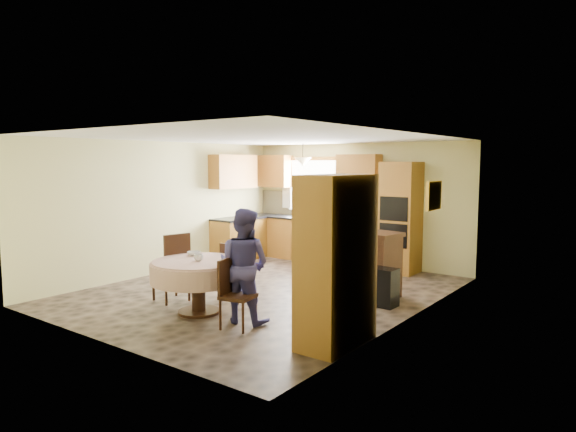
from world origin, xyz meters
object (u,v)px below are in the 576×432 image
at_px(oven_tower, 401,218).
at_px(cupboard, 336,261).
at_px(person_sink, 306,225).
at_px(person_dining, 244,266).
at_px(chair_left, 174,264).
at_px(dining_table, 198,272).
at_px(sideboard, 360,263).
at_px(chair_right, 233,290).
at_px(chair_back, 234,269).

bearing_deg(oven_tower, cupboard, -75.39).
relative_size(person_sink, person_dining, 1.12).
height_order(oven_tower, chair_left, oven_tower).
bearing_deg(dining_table, oven_tower, 75.01).
bearing_deg(sideboard, chair_right, -90.22).
distance_m(oven_tower, dining_table, 4.37).
distance_m(sideboard, person_dining, 2.35).
bearing_deg(oven_tower, chair_back, -108.36).
bearing_deg(cupboard, chair_left, 177.96).
relative_size(sideboard, chair_right, 1.51).
height_order(dining_table, person_dining, person_dining).
xyz_separation_m(sideboard, person_sink, (-1.92, 1.24, 0.37)).
bearing_deg(chair_right, sideboard, -21.37).
bearing_deg(chair_right, dining_table, 66.37).
bearing_deg(chair_back, sideboard, -127.01).
bearing_deg(chair_back, cupboard, 164.42).
bearing_deg(person_dining, sideboard, -113.01).
distance_m(cupboard, chair_left, 2.96).
xyz_separation_m(chair_back, person_sink, (-0.64, 2.86, 0.35)).
xyz_separation_m(cupboard, chair_left, (-2.93, 0.10, -0.41)).
height_order(chair_back, person_dining, person_dining).
distance_m(person_sink, person_dining, 3.81).
relative_size(sideboard, chair_back, 1.50).
bearing_deg(chair_left, cupboard, 98.96).
height_order(cupboard, chair_right, cupboard).
relative_size(oven_tower, person_sink, 1.25).
distance_m(oven_tower, cupboard, 4.24).
distance_m(oven_tower, chair_right, 4.41).
distance_m(cupboard, chair_right, 1.48).
bearing_deg(chair_left, chair_right, 87.82).
bearing_deg(chair_back, chair_left, 39.36).
distance_m(dining_table, chair_back, 0.76).
distance_m(chair_back, person_sink, 2.95).
relative_size(chair_left, person_sink, 0.62).
relative_size(dining_table, chair_right, 1.49).
bearing_deg(oven_tower, sideboard, -85.82).
height_order(cupboard, dining_table, cupboard).
height_order(chair_right, person_dining, person_dining).
bearing_deg(chair_back, dining_table, 92.61).
bearing_deg(person_sink, person_dining, -49.59).
xyz_separation_m(cupboard, chair_back, (-2.21, 0.67, -0.49)).
height_order(cupboard, person_dining, cupboard).
bearing_deg(sideboard, person_sink, 156.59).
height_order(dining_table, person_sink, person_sink).
xyz_separation_m(chair_left, chair_right, (1.55, -0.36, -0.09)).
distance_m(cupboard, person_dining, 1.44).
bearing_deg(cupboard, chair_back, 163.22).
relative_size(chair_right, person_sink, 0.52).
relative_size(sideboard, dining_table, 1.02).
bearing_deg(person_dining, cupboard, 168.83).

